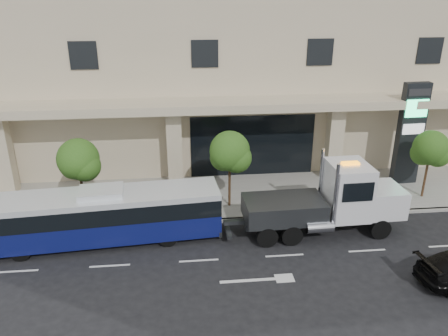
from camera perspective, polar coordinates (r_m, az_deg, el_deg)
The scene contains 10 objects.
ground at distance 22.17m, azimuth 7.01°, elevation -9.15°, with size 120.00×120.00×0.00m, color black.
sidewalk at distance 26.43m, azimuth 4.68°, elevation -3.42°, with size 120.00×6.00×0.15m, color gray.
curb at distance 23.82m, azimuth 5.97°, elevation -6.52°, with size 120.00×0.30×0.15m, color gray.
convention_center at distance 34.17m, azimuth 1.92°, elevation 19.66°, with size 60.00×17.60×20.00m.
tree_left at distance 24.14m, azimuth -18.41°, elevation 0.75°, with size 2.27×2.20×4.22m.
tree_mid at distance 23.62m, azimuth 0.81°, elevation 1.85°, with size 2.28×2.20×4.38m.
tree_right at distance 27.46m, azimuth 25.40°, elevation 2.10°, with size 2.10×2.00×4.04m.
city_bus at distance 21.88m, azimuth -15.47°, elevation -5.96°, with size 11.34×3.25×2.83m.
tow_truck at distance 22.47m, azimuth 13.77°, elevation -4.27°, with size 9.07×2.47×4.13m.
signage_pylon at distance 29.01m, azimuth 23.14°, elevation 4.16°, with size 1.61×0.67×6.34m.
Camera 1 is at (-4.59, -18.41, 11.46)m, focal length 35.00 mm.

